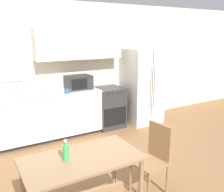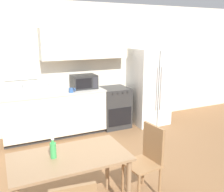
{
  "view_description": "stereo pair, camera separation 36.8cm",
  "coord_description": "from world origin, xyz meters",
  "px_view_note": "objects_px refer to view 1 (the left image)",
  "views": [
    {
      "loc": [
        -1.64,
        -2.96,
        2.06
      ],
      "look_at": [
        0.38,
        0.51,
        1.05
      ],
      "focal_mm": 40.0,
      "sensor_mm": 36.0,
      "label": 1
    },
    {
      "loc": [
        -1.32,
        -3.13,
        2.06
      ],
      "look_at": [
        0.38,
        0.51,
        1.05
      ],
      "focal_mm": 40.0,
      "sensor_mm": 36.0,
      "label": 2
    }
  ],
  "objects_px": {
    "drink_bottle": "(66,152)",
    "dining_chair_side": "(155,154)",
    "dining_table": "(82,167)",
    "oven_range": "(108,107)",
    "microwave": "(79,82)",
    "refrigerator": "(142,86)",
    "coffee_mug": "(67,91)"
  },
  "relations": [
    {
      "from": "microwave",
      "to": "drink_bottle",
      "type": "relative_size",
      "value": 2.22
    },
    {
      "from": "oven_range",
      "to": "refrigerator",
      "type": "distance_m",
      "value": 0.95
    },
    {
      "from": "oven_range",
      "to": "dining_chair_side",
      "type": "relative_size",
      "value": 0.96
    },
    {
      "from": "refrigerator",
      "to": "drink_bottle",
      "type": "distance_m",
      "value": 3.53
    },
    {
      "from": "microwave",
      "to": "dining_table",
      "type": "height_order",
      "value": "microwave"
    },
    {
      "from": "dining_table",
      "to": "drink_bottle",
      "type": "height_order",
      "value": "drink_bottle"
    },
    {
      "from": "microwave",
      "to": "coffee_mug",
      "type": "distance_m",
      "value": 0.44
    },
    {
      "from": "refrigerator",
      "to": "dining_table",
      "type": "xyz_separation_m",
      "value": [
        -2.53,
        -2.31,
        -0.22
      ]
    },
    {
      "from": "oven_range",
      "to": "refrigerator",
      "type": "height_order",
      "value": "refrigerator"
    },
    {
      "from": "dining_table",
      "to": "dining_chair_side",
      "type": "xyz_separation_m",
      "value": [
        1.02,
        -0.01,
        -0.11
      ]
    },
    {
      "from": "oven_range",
      "to": "dining_table",
      "type": "xyz_separation_m",
      "value": [
        -1.68,
        -2.39,
        0.2
      ]
    },
    {
      "from": "dining_chair_side",
      "to": "microwave",
      "type": "bearing_deg",
      "value": -6.76
    },
    {
      "from": "dining_chair_side",
      "to": "drink_bottle",
      "type": "relative_size",
      "value": 4.04
    },
    {
      "from": "refrigerator",
      "to": "drink_bottle",
      "type": "xyz_separation_m",
      "value": [
        -2.7,
        -2.27,
        -0.02
      ]
    },
    {
      "from": "drink_bottle",
      "to": "dining_chair_side",
      "type": "bearing_deg",
      "value": -2.02
    },
    {
      "from": "oven_range",
      "to": "dining_chair_side",
      "type": "bearing_deg",
      "value": -105.39
    },
    {
      "from": "microwave",
      "to": "drink_bottle",
      "type": "xyz_separation_m",
      "value": [
        -1.18,
        -2.44,
        -0.23
      ]
    },
    {
      "from": "oven_range",
      "to": "dining_chair_side",
      "type": "distance_m",
      "value": 2.49
    },
    {
      "from": "refrigerator",
      "to": "microwave",
      "type": "relative_size",
      "value": 3.39
    },
    {
      "from": "refrigerator",
      "to": "coffee_mug",
      "type": "distance_m",
      "value": 1.87
    },
    {
      "from": "oven_range",
      "to": "drink_bottle",
      "type": "bearing_deg",
      "value": -128.07
    },
    {
      "from": "refrigerator",
      "to": "coffee_mug",
      "type": "bearing_deg",
      "value": -177.24
    },
    {
      "from": "refrigerator",
      "to": "dining_table",
      "type": "bearing_deg",
      "value": -137.59
    },
    {
      "from": "oven_range",
      "to": "drink_bottle",
      "type": "xyz_separation_m",
      "value": [
        -1.85,
        -2.36,
        0.4
      ]
    },
    {
      "from": "microwave",
      "to": "drink_bottle",
      "type": "height_order",
      "value": "microwave"
    },
    {
      "from": "microwave",
      "to": "dining_table",
      "type": "relative_size",
      "value": 0.4
    },
    {
      "from": "oven_range",
      "to": "drink_bottle",
      "type": "distance_m",
      "value": 3.02
    },
    {
      "from": "dining_table",
      "to": "coffee_mug",
      "type": "bearing_deg",
      "value": 73.22
    },
    {
      "from": "dining_table",
      "to": "drink_bottle",
      "type": "distance_m",
      "value": 0.26
    },
    {
      "from": "microwave",
      "to": "drink_bottle",
      "type": "bearing_deg",
      "value": -115.83
    },
    {
      "from": "microwave",
      "to": "dining_table",
      "type": "bearing_deg",
      "value": -112.3
    },
    {
      "from": "oven_range",
      "to": "coffee_mug",
      "type": "height_order",
      "value": "coffee_mug"
    }
  ]
}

